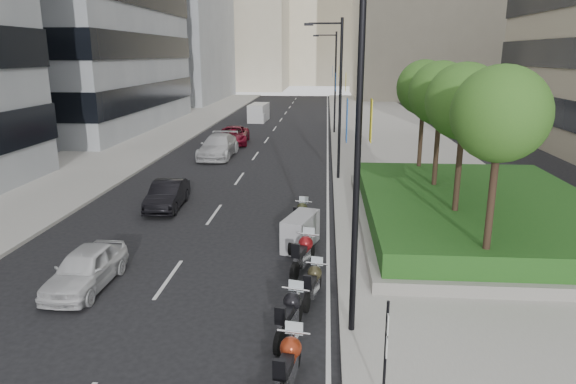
# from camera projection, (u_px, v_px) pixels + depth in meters

# --- Properties ---
(ground) EXTENTS (160.00, 160.00, 0.00)m
(ground) POSITION_uv_depth(u_px,v_px,m) (180.00, 348.00, 12.79)
(ground) COLOR black
(ground) RESTS_ON ground
(sidewalk_right) EXTENTS (10.00, 100.00, 0.15)m
(sidewalk_right) POSITION_uv_depth(u_px,v_px,m) (394.00, 145.00, 41.02)
(sidewalk_right) COLOR #9E9B93
(sidewalk_right) RESTS_ON ground
(sidewalk_left) EXTENTS (8.00, 100.00, 0.15)m
(sidewalk_left) POSITION_uv_depth(u_px,v_px,m) (138.00, 142.00, 42.52)
(sidewalk_left) COLOR #9E9B93
(sidewalk_left) RESTS_ON ground
(lane_edge) EXTENTS (0.12, 100.00, 0.01)m
(lane_edge) POSITION_uv_depth(u_px,v_px,m) (328.00, 145.00, 41.41)
(lane_edge) COLOR silver
(lane_edge) RESTS_ON ground
(lane_centre) EXTENTS (0.12, 100.00, 0.01)m
(lane_centre) POSITION_uv_depth(u_px,v_px,m) (264.00, 144.00, 41.78)
(lane_centre) COLOR silver
(lane_centre) RESTS_ON ground
(building_grey_far) EXTENTS (22.00, 26.00, 30.00)m
(building_grey_far) POSITION_uv_depth(u_px,v_px,m) (147.00, 0.00, 78.00)
(building_grey_far) COLOR gray
(building_grey_far) RESTS_ON ground
(building_cream_left) EXTENTS (26.00, 24.00, 34.00)m
(building_cream_left) POSITION_uv_depth(u_px,v_px,m) (224.00, 4.00, 105.94)
(building_cream_left) COLOR #B7AD93
(building_cream_left) RESTS_ON ground
(building_cream_centre) EXTENTS (30.00, 24.00, 38.00)m
(building_cream_centre) POSITION_uv_depth(u_px,v_px,m) (322.00, 3.00, 123.25)
(building_cream_centre) COLOR #B7AD93
(building_cream_centre) RESTS_ON ground
(planter) EXTENTS (10.00, 14.00, 0.40)m
(planter) POSITION_uv_depth(u_px,v_px,m) (478.00, 220.00, 21.62)
(planter) COLOR gray
(planter) RESTS_ON sidewalk_right
(hedge) EXTENTS (9.40, 13.40, 0.80)m
(hedge) POSITION_uv_depth(u_px,v_px,m) (479.00, 206.00, 21.46)
(hedge) COLOR #154919
(hedge) RESTS_ON planter
(tree_0) EXTENTS (2.80, 2.80, 6.30)m
(tree_0) POSITION_uv_depth(u_px,v_px,m) (500.00, 115.00, 14.62)
(tree_0) COLOR #332319
(tree_0) RESTS_ON planter
(tree_1) EXTENTS (2.80, 2.80, 6.30)m
(tree_1) POSITION_uv_depth(u_px,v_px,m) (464.00, 102.00, 18.48)
(tree_1) COLOR #332319
(tree_1) RESTS_ON planter
(tree_2) EXTENTS (2.80, 2.80, 6.30)m
(tree_2) POSITION_uv_depth(u_px,v_px,m) (441.00, 94.00, 22.33)
(tree_2) COLOR #332319
(tree_2) RESTS_ON planter
(tree_3) EXTENTS (2.80, 2.80, 6.30)m
(tree_3) POSITION_uv_depth(u_px,v_px,m) (424.00, 88.00, 26.18)
(tree_3) COLOR #332319
(tree_3) RESTS_ON planter
(lamp_post_0) EXTENTS (2.34, 0.45, 9.00)m
(lamp_post_0) POSITION_uv_depth(u_px,v_px,m) (351.00, 143.00, 12.14)
(lamp_post_0) COLOR black
(lamp_post_0) RESTS_ON ground
(lamp_post_1) EXTENTS (2.34, 0.45, 9.00)m
(lamp_post_1) POSITION_uv_depth(u_px,v_px,m) (338.00, 92.00, 28.51)
(lamp_post_1) COLOR black
(lamp_post_1) RESTS_ON ground
(lamp_post_2) EXTENTS (2.34, 0.45, 9.00)m
(lamp_post_2) POSITION_uv_depth(u_px,v_px,m) (334.00, 78.00, 45.84)
(lamp_post_2) COLOR black
(lamp_post_2) RESTS_ON ground
(parking_sign) EXTENTS (0.06, 0.32, 2.50)m
(parking_sign) POSITION_uv_depth(u_px,v_px,m) (386.00, 349.00, 10.14)
(parking_sign) COLOR black
(parking_sign) RESTS_ON ground
(motorcycle_1) EXTENTS (0.75, 2.26, 1.13)m
(motorcycle_1) POSITION_uv_depth(u_px,v_px,m) (288.00, 365.00, 11.08)
(motorcycle_1) COLOR black
(motorcycle_1) RESTS_ON ground
(motorcycle_2) EXTENTS (0.82, 2.22, 1.12)m
(motorcycle_2) POSITION_uv_depth(u_px,v_px,m) (290.00, 315.00, 13.19)
(motorcycle_2) COLOR black
(motorcycle_2) RESTS_ON ground
(motorcycle_3) EXTENTS (0.70, 2.00, 1.01)m
(motorcycle_3) POSITION_uv_depth(u_px,v_px,m) (313.00, 283.00, 15.17)
(motorcycle_3) COLOR black
(motorcycle_3) RESTS_ON ground
(motorcycle_4) EXTENTS (0.91, 2.27, 1.16)m
(motorcycle_4) POSITION_uv_depth(u_px,v_px,m) (303.00, 254.00, 17.21)
(motorcycle_4) COLOR black
(motorcycle_4) RESTS_ON ground
(motorcycle_5) EXTENTS (1.42, 2.25, 1.27)m
(motorcycle_5) POSITION_uv_depth(u_px,v_px,m) (300.00, 232.00, 19.29)
(motorcycle_5) COLOR black
(motorcycle_5) RESTS_ON ground
(motorcycle_6) EXTENTS (0.72, 2.14, 1.07)m
(motorcycle_6) POSITION_uv_depth(u_px,v_px,m) (301.00, 216.00, 21.40)
(motorcycle_6) COLOR black
(motorcycle_6) RESTS_ON ground
(car_a) EXTENTS (1.59, 3.77, 1.27)m
(car_a) POSITION_uv_depth(u_px,v_px,m) (86.00, 268.00, 15.99)
(car_a) COLOR silver
(car_a) RESTS_ON ground
(car_b) EXTENTS (1.57, 4.00, 1.30)m
(car_b) POSITION_uv_depth(u_px,v_px,m) (167.00, 195.00, 24.28)
(car_b) COLOR black
(car_b) RESTS_ON ground
(car_c) EXTENTS (2.30, 5.48, 1.58)m
(car_c) POSITION_uv_depth(u_px,v_px,m) (218.00, 146.00, 36.24)
(car_c) COLOR silver
(car_c) RESTS_ON ground
(car_d) EXTENTS (2.77, 5.27, 1.42)m
(car_d) POSITION_uv_depth(u_px,v_px,m) (233.00, 135.00, 41.67)
(car_d) COLOR maroon
(car_d) RESTS_ON ground
(delivery_van) EXTENTS (1.92, 4.53, 1.86)m
(delivery_van) POSITION_uv_depth(u_px,v_px,m) (258.00, 113.00, 55.68)
(delivery_van) COLOR silver
(delivery_van) RESTS_ON ground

